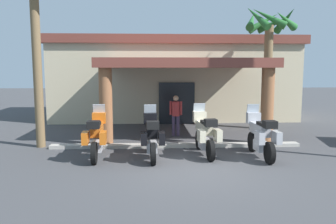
{
  "coord_description": "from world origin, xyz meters",
  "views": [
    {
      "loc": [
        -1.21,
        -9.16,
        2.79
      ],
      "look_at": [
        -0.65,
        3.24,
        1.2
      ],
      "focal_mm": 36.29,
      "sensor_mm": 36.0,
      "label": 1
    }
  ],
  "objects_px": {
    "motel_building": "(173,77)",
    "motorcycle_silver": "(261,136)",
    "motorcycle_orange": "(97,136)",
    "palm_tree_near_portico": "(269,40)",
    "palm_tree_roadside": "(35,5)",
    "motorcycle_black": "(152,136)",
    "motorcycle_cream": "(205,134)",
    "pedestrian": "(176,113)"
  },
  "relations": [
    {
      "from": "motorcycle_black",
      "to": "pedestrian",
      "type": "distance_m",
      "value": 3.72
    },
    {
      "from": "motorcycle_orange",
      "to": "pedestrian",
      "type": "relative_size",
      "value": 1.31
    },
    {
      "from": "motel_building",
      "to": "motorcycle_black",
      "type": "relative_size",
      "value": 6.1
    },
    {
      "from": "motorcycle_cream",
      "to": "palm_tree_near_portico",
      "type": "relative_size",
      "value": 0.39
    },
    {
      "from": "motorcycle_black",
      "to": "motorcycle_silver",
      "type": "xyz_separation_m",
      "value": [
        3.44,
        -0.05,
        0.0
      ]
    },
    {
      "from": "motorcycle_cream",
      "to": "motorcycle_silver",
      "type": "bearing_deg",
      "value": -107.46
    },
    {
      "from": "palm_tree_roadside",
      "to": "pedestrian",
      "type": "bearing_deg",
      "value": 19.88
    },
    {
      "from": "motorcycle_black",
      "to": "palm_tree_near_portico",
      "type": "bearing_deg",
      "value": -49.8
    },
    {
      "from": "motorcycle_black",
      "to": "palm_tree_near_portico",
      "type": "distance_m",
      "value": 8.04
    },
    {
      "from": "motorcycle_silver",
      "to": "palm_tree_roadside",
      "type": "xyz_separation_m",
      "value": [
        -7.42,
        1.82,
        4.26
      ]
    },
    {
      "from": "motel_building",
      "to": "motorcycle_black",
      "type": "distance_m",
      "value": 9.41
    },
    {
      "from": "pedestrian",
      "to": "motorcycle_silver",
      "type": "bearing_deg",
      "value": -132.44
    },
    {
      "from": "palm_tree_roadside",
      "to": "motorcycle_silver",
      "type": "bearing_deg",
      "value": -13.78
    },
    {
      "from": "motorcycle_orange",
      "to": "motorcycle_black",
      "type": "distance_m",
      "value": 1.73
    },
    {
      "from": "motorcycle_black",
      "to": "palm_tree_near_portico",
      "type": "xyz_separation_m",
      "value": [
        5.3,
        5.01,
        3.39
      ]
    },
    {
      "from": "palm_tree_near_portico",
      "to": "palm_tree_roadside",
      "type": "relative_size",
      "value": 0.85
    },
    {
      "from": "motorcycle_black",
      "to": "palm_tree_roadside",
      "type": "distance_m",
      "value": 6.09
    },
    {
      "from": "motorcycle_orange",
      "to": "palm_tree_near_portico",
      "type": "xyz_separation_m",
      "value": [
        7.02,
        4.86,
        3.39
      ]
    },
    {
      "from": "motorcycle_orange",
      "to": "pedestrian",
      "type": "distance_m",
      "value": 4.38
    },
    {
      "from": "motorcycle_black",
      "to": "palm_tree_roadside",
      "type": "height_order",
      "value": "palm_tree_roadside"
    },
    {
      "from": "motel_building",
      "to": "motorcycle_orange",
      "type": "distance_m",
      "value": 9.65
    },
    {
      "from": "motorcycle_black",
      "to": "motorcycle_silver",
      "type": "bearing_deg",
      "value": -93.96
    },
    {
      "from": "pedestrian",
      "to": "palm_tree_near_portico",
      "type": "relative_size",
      "value": 0.3
    },
    {
      "from": "motorcycle_cream",
      "to": "motorcycle_silver",
      "type": "distance_m",
      "value": 1.76
    },
    {
      "from": "motorcycle_orange",
      "to": "motorcycle_silver",
      "type": "relative_size",
      "value": 1.0
    },
    {
      "from": "motorcycle_orange",
      "to": "motorcycle_cream",
      "type": "xyz_separation_m",
      "value": [
        3.44,
        0.19,
        0.0
      ]
    },
    {
      "from": "motel_building",
      "to": "motorcycle_silver",
      "type": "xyz_separation_m",
      "value": [
        2.22,
        -9.24,
        -1.58
      ]
    },
    {
      "from": "motorcycle_orange",
      "to": "palm_tree_roadside",
      "type": "relative_size",
      "value": 0.33
    },
    {
      "from": "motel_building",
      "to": "palm_tree_near_portico",
      "type": "relative_size",
      "value": 2.39
    },
    {
      "from": "motorcycle_silver",
      "to": "pedestrian",
      "type": "height_order",
      "value": "pedestrian"
    },
    {
      "from": "motel_building",
      "to": "motorcycle_silver",
      "type": "relative_size",
      "value": 6.1
    },
    {
      "from": "pedestrian",
      "to": "palm_tree_near_portico",
      "type": "xyz_separation_m",
      "value": [
        4.3,
        1.44,
        3.11
      ]
    },
    {
      "from": "motorcycle_orange",
      "to": "palm_tree_roadside",
      "type": "height_order",
      "value": "palm_tree_roadside"
    },
    {
      "from": "pedestrian",
      "to": "palm_tree_near_portico",
      "type": "height_order",
      "value": "palm_tree_near_portico"
    },
    {
      "from": "motorcycle_cream",
      "to": "motorcycle_silver",
      "type": "xyz_separation_m",
      "value": [
        1.72,
        -0.38,
        0.0
      ]
    },
    {
      "from": "motorcycle_black",
      "to": "motel_building",
      "type": "bearing_deg",
      "value": -10.75
    },
    {
      "from": "palm_tree_near_portico",
      "to": "motorcycle_cream",
      "type": "bearing_deg",
      "value": -127.43
    },
    {
      "from": "motorcycle_cream",
      "to": "motorcycle_silver",
      "type": "height_order",
      "value": "same"
    },
    {
      "from": "motel_building",
      "to": "motorcycle_cream",
      "type": "bearing_deg",
      "value": -87.45
    },
    {
      "from": "motel_building",
      "to": "motorcycle_black",
      "type": "xyz_separation_m",
      "value": [
        -1.22,
        -9.2,
        -1.58
      ]
    },
    {
      "from": "palm_tree_near_portico",
      "to": "motel_building",
      "type": "bearing_deg",
      "value": 134.25
    },
    {
      "from": "motorcycle_black",
      "to": "palm_tree_roadside",
      "type": "bearing_deg",
      "value": 62.79
    }
  ]
}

